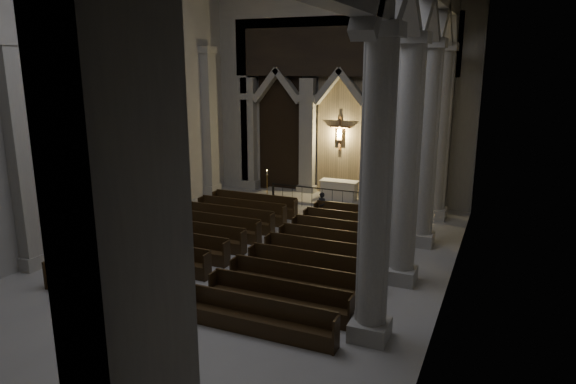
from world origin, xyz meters
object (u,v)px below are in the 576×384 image
object	(u,v)px
candle_stand_right	(388,205)
candle_stand_left	(267,191)
altar_rail	(322,195)
worshipper	(322,207)
pews	(256,248)
altar	(339,190)

from	to	relation	value
candle_stand_right	candle_stand_left	bearing A→B (deg)	178.39
altar_rail	candle_stand_right	xyz separation A→B (m)	(3.24, 0.48, -0.32)
candle_stand_right	worshipper	size ratio (longest dim) A/B	1.10
candle_stand_left	candle_stand_right	size ratio (longest dim) A/B	1.08
pews	altar	bearing A→B (deg)	87.48
candle_stand_right	pews	xyz separation A→B (m)	(-3.24, -7.82, -0.08)
candle_stand_right	worshipper	distance (m)	3.56
pews	altar_rail	bearing A→B (deg)	90.00
altar_rail	candle_stand_right	size ratio (longest dim) A/B	3.72
candle_stand_left	candle_stand_right	bearing A→B (deg)	-1.61
altar	candle_stand_right	world-z (taller)	candle_stand_right
candle_stand_right	pews	size ratio (longest dim) A/B	0.14
candle_stand_left	worshipper	size ratio (longest dim) A/B	1.18
altar	candle_stand_left	xyz separation A→B (m)	(-3.79, -0.91, -0.23)
pews	worshipper	size ratio (longest dim) A/B	7.91
altar	pews	distance (m)	8.93
altar_rail	candle_stand_right	world-z (taller)	candle_stand_right
altar	worshipper	bearing A→B (deg)	-85.03
candle_stand_right	pews	distance (m)	8.46
worshipper	altar	bearing A→B (deg)	109.27
altar_rail	pews	world-z (taller)	altar_rail
altar_rail	worshipper	world-z (taller)	worshipper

